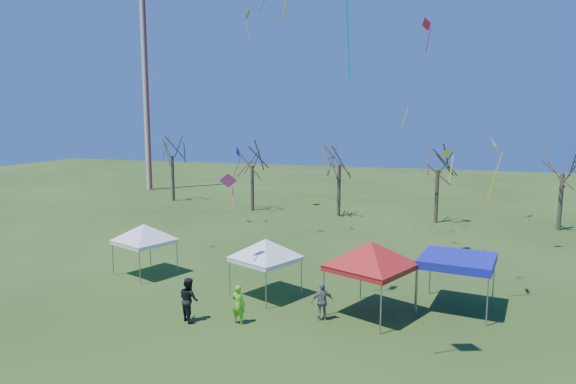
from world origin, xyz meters
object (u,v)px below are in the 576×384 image
(tree_3, at_px, (439,150))
(tree_1, at_px, (252,149))
(tree_0, at_px, (172,139))
(tent_white_mid, at_px, (266,243))
(tree_4, at_px, (564,153))
(radio_mast, at_px, (146,86))
(tent_blue, at_px, (457,261))
(person_green, at_px, (238,304))
(person_dark, at_px, (189,299))
(person_grey, at_px, (322,301))
(tree_2, at_px, (340,146))
(tent_red, at_px, (371,246))
(tent_white_west, at_px, (144,228))

(tree_3, bearing_deg, tree_1, 177.94)
(tree_0, relative_size, tent_white_mid, 2.36)
(tree_1, height_order, tree_4, tree_4)
(radio_mast, distance_m, tree_1, 20.72)
(tent_blue, relative_size, person_green, 2.11)
(tree_1, height_order, person_dark, tree_1)
(tree_3, relative_size, person_grey, 4.70)
(radio_mast, xyz_separation_m, tree_4, (43.36, -10.00, -6.44))
(tree_2, distance_m, tent_red, 23.44)
(person_dark, bearing_deg, tent_white_west, -8.42)
(radio_mast, relative_size, person_grey, 14.85)
(tree_2, distance_m, person_dark, 26.02)
(radio_mast, distance_m, tent_white_mid, 42.05)
(tree_2, distance_m, person_green, 25.67)
(tent_white_mid, xyz_separation_m, tent_red, (5.29, -0.90, 0.45))
(tree_0, relative_size, tent_white_west, 2.38)
(tree_3, bearing_deg, person_green, -106.72)
(tree_3, bearing_deg, tree_0, 172.92)
(tree_0, relative_size, tent_blue, 2.33)
(person_green, bearing_deg, tent_white_west, -25.71)
(tree_0, bearing_deg, tree_4, -5.34)
(tree_0, distance_m, tent_white_mid, 31.47)
(tree_4, height_order, person_green, tree_4)
(radio_mast, xyz_separation_m, person_dark, (24.42, -35.06, -11.53))
(tree_4, relative_size, person_dark, 4.07)
(tree_0, distance_m, tent_blue, 37.04)
(tree_1, bearing_deg, person_green, -69.72)
(tent_white_west, xyz_separation_m, tent_white_mid, (7.70, -1.28, 0.01))
(person_dark, bearing_deg, tent_blue, -121.13)
(tree_2, distance_m, tent_blue, 23.06)
(person_dark, bearing_deg, tent_white_mid, -83.53)
(tree_3, height_order, person_dark, tree_3)
(tree_1, xyz_separation_m, tent_white_mid, (9.30, -21.76, -3.08))
(tent_white_mid, relative_size, tent_red, 0.86)
(person_green, bearing_deg, radio_mast, -46.19)
(radio_mast, height_order, tree_3, radio_mast)
(tree_0, xyz_separation_m, tent_red, (24.67, -25.40, -3.32))
(tree_2, height_order, person_dark, tree_2)
(tree_0, relative_size, person_green, 4.91)
(person_grey, bearing_deg, tent_white_west, -43.74)
(tree_3, distance_m, tent_white_west, 25.25)
(tree_0, bearing_deg, tent_blue, -39.59)
(tree_2, xyz_separation_m, person_grey, (4.31, -23.60, -5.45))
(tree_4, bearing_deg, tent_red, -117.64)
(radio_mast, bearing_deg, tree_3, -16.31)
(tent_red, relative_size, tent_blue, 1.14)
(tree_1, height_order, tree_3, tree_3)
(tree_4, height_order, person_dark, tree_4)
(tree_2, bearing_deg, tree_3, -2.27)
(person_grey, bearing_deg, radio_mast, -74.75)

